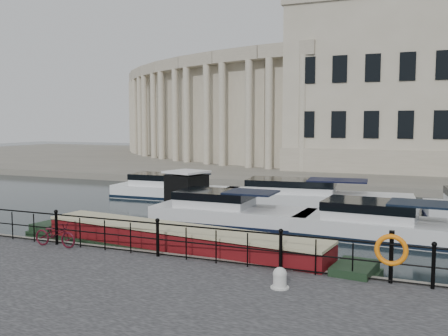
{
  "coord_description": "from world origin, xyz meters",
  "views": [
    {
      "loc": [
        7.81,
        -15.67,
        4.78
      ],
      "look_at": [
        0.5,
        2.0,
        3.0
      ],
      "focal_mm": 40.0,
      "sensor_mm": 36.0,
      "label": 1
    }
  ],
  "objects_px": {
    "mooring_bollard": "(280,278)",
    "bicycle": "(55,234)",
    "harbour_hut": "(187,192)",
    "narrowboat": "(178,251)",
    "life_ring_post": "(391,251)"
  },
  "relations": [
    {
      "from": "bicycle",
      "to": "harbour_hut",
      "type": "relative_size",
      "value": 0.52
    },
    {
      "from": "narrowboat",
      "to": "harbour_hut",
      "type": "distance_m",
      "value": 10.4
    },
    {
      "from": "bicycle",
      "to": "harbour_hut",
      "type": "height_order",
      "value": "harbour_hut"
    },
    {
      "from": "mooring_bollard",
      "to": "narrowboat",
      "type": "bearing_deg",
      "value": 146.97
    },
    {
      "from": "bicycle",
      "to": "life_ring_post",
      "type": "height_order",
      "value": "life_ring_post"
    },
    {
      "from": "life_ring_post",
      "to": "narrowboat",
      "type": "xyz_separation_m",
      "value": [
        -7.0,
        1.43,
        -1.06
      ]
    },
    {
      "from": "mooring_bollard",
      "to": "life_ring_post",
      "type": "height_order",
      "value": "life_ring_post"
    },
    {
      "from": "bicycle",
      "to": "narrowboat",
      "type": "distance_m",
      "value": 4.21
    },
    {
      "from": "bicycle",
      "to": "mooring_bollard",
      "type": "xyz_separation_m",
      "value": [
        8.22,
        -1.17,
        -0.17
      ]
    },
    {
      "from": "bicycle",
      "to": "harbour_hut",
      "type": "xyz_separation_m",
      "value": [
        -0.62,
        11.11,
        -0.02
      ]
    },
    {
      "from": "narrowboat",
      "to": "bicycle",
      "type": "bearing_deg",
      "value": -148.86
    },
    {
      "from": "mooring_bollard",
      "to": "bicycle",
      "type": "bearing_deg",
      "value": 171.93
    },
    {
      "from": "mooring_bollard",
      "to": "narrowboat",
      "type": "relative_size",
      "value": 0.04
    },
    {
      "from": "bicycle",
      "to": "mooring_bollard",
      "type": "height_order",
      "value": "bicycle"
    },
    {
      "from": "mooring_bollard",
      "to": "harbour_hut",
      "type": "bearing_deg",
      "value": 125.76
    }
  ]
}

